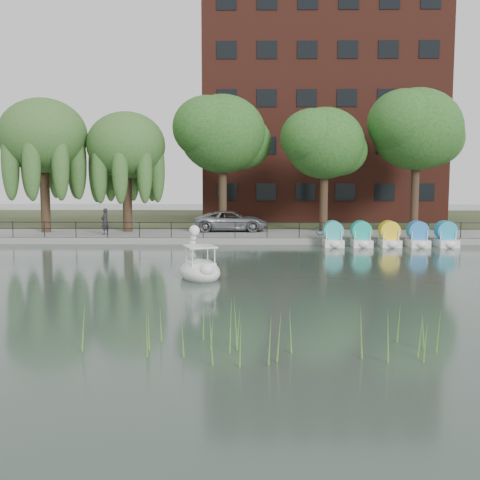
{
  "coord_description": "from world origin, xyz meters",
  "views": [
    {
      "loc": [
        1.08,
        -24.05,
        4.49
      ],
      "look_at": [
        0.5,
        4.0,
        1.3
      ],
      "focal_mm": 45.0,
      "sensor_mm": 36.0,
      "label": 1
    }
  ],
  "objects_px": {
    "minivan": "(231,219)",
    "bicycle": "(329,228)",
    "pedestrian": "(105,219)",
    "swan_boat": "(200,267)"
  },
  "relations": [
    {
      "from": "minivan",
      "to": "pedestrian",
      "type": "bearing_deg",
      "value": 104.03
    },
    {
      "from": "bicycle",
      "to": "swan_boat",
      "type": "relative_size",
      "value": 0.58
    },
    {
      "from": "minivan",
      "to": "pedestrian",
      "type": "distance_m",
      "value": 8.54
    },
    {
      "from": "bicycle",
      "to": "pedestrian",
      "type": "relative_size",
      "value": 0.87
    },
    {
      "from": "pedestrian",
      "to": "swan_boat",
      "type": "relative_size",
      "value": 0.66
    },
    {
      "from": "pedestrian",
      "to": "minivan",
      "type": "bearing_deg",
      "value": 132.49
    },
    {
      "from": "pedestrian",
      "to": "swan_boat",
      "type": "height_order",
      "value": "pedestrian"
    },
    {
      "from": "pedestrian",
      "to": "swan_boat",
      "type": "xyz_separation_m",
      "value": [
        7.42,
        -13.87,
        -0.91
      ]
    },
    {
      "from": "minivan",
      "to": "bicycle",
      "type": "distance_m",
      "value": 6.98
    },
    {
      "from": "minivan",
      "to": "swan_boat",
      "type": "bearing_deg",
      "value": 174.88
    }
  ]
}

